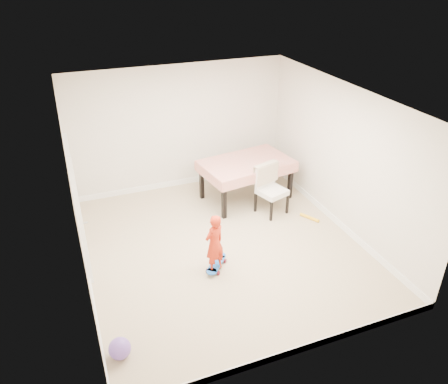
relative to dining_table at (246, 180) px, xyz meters
name	(u,v)px	position (x,y,z in m)	size (l,w,h in m)	color
ground	(223,246)	(-1.06, -1.43, -0.41)	(5.00, 5.00, 0.00)	tan
ceiling	(223,101)	(-1.06, -1.43, 2.17)	(4.50, 5.00, 0.04)	white
wall_back	(179,128)	(-1.06, 1.05, 0.89)	(4.50, 0.04, 2.60)	beige
wall_front	(302,273)	(-1.06, -3.91, 0.89)	(4.50, 0.04, 2.60)	beige
wall_left	(77,205)	(-3.29, -1.43, 0.89)	(0.04, 5.00, 2.60)	beige
wall_right	(342,159)	(1.17, -1.43, 0.89)	(0.04, 5.00, 2.60)	beige
door	(79,211)	(-3.28, -1.13, 0.61)	(0.10, 0.94, 2.11)	white
baseboard_back	(182,182)	(-1.06, 1.06, -0.35)	(4.50, 0.02, 0.12)	white
baseboard_front	(294,351)	(-1.06, -3.92, -0.35)	(4.50, 0.02, 0.12)	white
baseboard_left	(89,274)	(-3.30, -1.43, -0.35)	(0.02, 5.00, 0.12)	white
baseboard_right	(333,218)	(1.18, -1.43, -0.35)	(0.02, 5.00, 0.12)	white
dining_table	(246,180)	(0.00, 0.00, 0.00)	(1.76, 1.10, 0.83)	red
dining_chair	(272,190)	(0.23, -0.71, 0.07)	(0.53, 0.61, 0.98)	silver
skateboard	(216,265)	(-1.36, -1.93, -0.37)	(0.60, 0.22, 0.09)	blue
child	(214,245)	(-1.42, -2.01, 0.08)	(0.36, 0.24, 0.99)	red
balloon	(120,348)	(-3.10, -3.17, -0.27)	(0.28, 0.28, 0.28)	#6F4BB5
foam_toy	(310,218)	(0.81, -1.20, -0.38)	(0.06, 0.06, 0.40)	yellow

